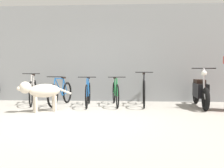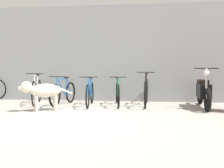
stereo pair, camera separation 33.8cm
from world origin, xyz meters
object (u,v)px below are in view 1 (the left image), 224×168
bicycle_0 (33,91)px  motorcycle (200,92)px  bicycle_1 (61,93)px  stray_dog (41,91)px  bicycle_2 (88,94)px  bicycle_4 (144,92)px  bicycle_3 (116,93)px

bicycle_0 → motorcycle: motorcycle is taller
bicycle_1 → stray_dog: size_ratio=1.41×
bicycle_2 → bicycle_4: size_ratio=0.91×
bicycle_0 → bicycle_1: bearing=67.7°
bicycle_1 → stray_dog: bicycle_1 is taller
bicycle_4 → bicycle_0: bearing=-87.8°
bicycle_1 → bicycle_4: (2.30, 0.10, 0.05)m
bicycle_0 → bicycle_1: size_ratio=1.02×
bicycle_4 → stray_dog: bearing=-61.0°
bicycle_0 → bicycle_4: bicycle_4 is taller
bicycle_1 → bicycle_2: size_ratio=1.00×
bicycle_1 → stray_dog: (-0.17, -1.13, 0.16)m
bicycle_0 → bicycle_4: 3.12m
bicycle_1 → bicycle_4: bicycle_4 is taller
bicycle_0 → bicycle_1: (0.82, -0.11, -0.04)m
motorcycle → bicycle_0: bearing=-87.8°
bicycle_1 → motorcycle: (3.77, -0.08, 0.08)m
bicycle_2 → bicycle_1: bearing=-103.0°
bicycle_2 → motorcycle: 2.99m
bicycle_1 → stray_dog: bearing=-0.2°
bicycle_3 → motorcycle: (2.25, -0.13, 0.07)m
bicycle_0 → motorcycle: 4.60m
bicycle_1 → motorcycle: motorcycle is taller
bicycle_3 → bicycle_4: bearing=85.6°
bicycle_4 → motorcycle: motorcycle is taller
bicycle_1 → bicycle_3: size_ratio=0.97×
bicycle_0 → stray_dog: (0.65, -1.24, 0.12)m
bicycle_0 → stray_dog: bicycle_0 is taller
bicycle_1 → bicycle_4: bearing=100.7°
bicycle_0 → bicycle_4: size_ratio=0.92×
bicycle_3 → bicycle_4: size_ratio=0.93×
bicycle_4 → bicycle_1: bearing=-85.0°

